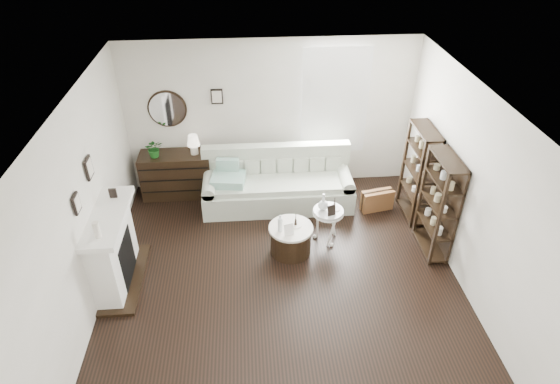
{
  "coord_description": "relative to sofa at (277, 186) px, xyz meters",
  "views": [
    {
      "loc": [
        -0.42,
        -4.72,
        4.8
      ],
      "look_at": [
        0.01,
        0.8,
        1.06
      ],
      "focal_mm": 30.0,
      "sensor_mm": 36.0,
      "label": 1
    }
  ],
  "objects": [
    {
      "name": "room",
      "position": [
        0.67,
        0.62,
        1.27
      ],
      "size": [
        5.5,
        5.5,
        5.5
      ],
      "color": "black",
      "rests_on": "ground"
    },
    {
      "name": "fireplace",
      "position": [
        -2.38,
        -1.78,
        0.21
      ],
      "size": [
        0.5,
        1.4,
        1.84
      ],
      "color": "white",
      "rests_on": "ground"
    },
    {
      "name": "shelf_unit_far",
      "position": [
        2.27,
        -0.53,
        0.47
      ],
      "size": [
        0.3,
        0.8,
        1.6
      ],
      "color": "black",
      "rests_on": "ground"
    },
    {
      "name": "shelf_unit_near",
      "position": [
        2.27,
        -1.43,
        0.47
      ],
      "size": [
        0.3,
        0.8,
        1.6
      ],
      "color": "black",
      "rests_on": "ground"
    },
    {
      "name": "sofa",
      "position": [
        0.0,
        0.0,
        0.0
      ],
      "size": [
        2.56,
        0.89,
        1.0
      ],
      "color": "#9EA896",
      "rests_on": "ground"
    },
    {
      "name": "quilt",
      "position": [
        -0.84,
        -0.13,
        0.25
      ],
      "size": [
        0.6,
        0.52,
        0.14
      ],
      "primitive_type": "cube",
      "rotation": [
        0.0,
        0.0,
        -0.13
      ],
      "color": "#278F5F",
      "rests_on": "sofa"
    },
    {
      "name": "suitcase",
      "position": [
        1.7,
        -0.37,
        -0.15
      ],
      "size": [
        0.58,
        0.29,
        0.37
      ],
      "primitive_type": "cube",
      "rotation": [
        0.0,
        0.0,
        0.2
      ],
      "color": "brown",
      "rests_on": "ground"
    },
    {
      "name": "dresser",
      "position": [
        -1.77,
        0.39,
        0.08
      ],
      "size": [
        1.22,
        0.52,
        0.82
      ],
      "color": "black",
      "rests_on": "ground"
    },
    {
      "name": "table_lamp",
      "position": [
        -1.41,
        0.39,
        0.66
      ],
      "size": [
        0.26,
        0.26,
        0.35
      ],
      "primitive_type": null,
      "rotation": [
        0.0,
        0.0,
        -0.16
      ],
      "color": "white",
      "rests_on": "dresser"
    },
    {
      "name": "potted_plant",
      "position": [
        -2.07,
        0.34,
        0.65
      ],
      "size": [
        0.34,
        0.31,
        0.33
      ],
      "primitive_type": "imported",
      "rotation": [
        0.0,
        0.0,
        0.21
      ],
      "color": "#185719",
      "rests_on": "dresser"
    },
    {
      "name": "drum_table",
      "position": [
        0.11,
        -1.35,
        -0.09
      ],
      "size": [
        0.67,
        0.67,
        0.47
      ],
      "rotation": [
        0.0,
        0.0,
        -0.05
      ],
      "color": "black",
      "rests_on": "ground"
    },
    {
      "name": "pedestal_table",
      "position": [
        0.7,
        -1.11,
        0.2
      ],
      "size": [
        0.48,
        0.48,
        0.58
      ],
      "rotation": [
        0.0,
        0.0,
        0.29
      ],
      "color": "silver",
      "rests_on": "ground"
    },
    {
      "name": "eiffel_drum",
      "position": [
        0.18,
        -1.3,
        0.23
      ],
      "size": [
        0.12,
        0.12,
        0.18
      ],
      "primitive_type": null,
      "rotation": [
        0.0,
        0.0,
        0.12
      ],
      "color": "black",
      "rests_on": "drum_table"
    },
    {
      "name": "bottle_drum",
      "position": [
        -0.06,
        -1.42,
        0.28
      ],
      "size": [
        0.07,
        0.07,
        0.29
      ],
      "primitive_type": "cylinder",
      "color": "silver",
      "rests_on": "drum_table"
    },
    {
      "name": "card_frame_drum",
      "position": [
        0.06,
        -1.51,
        0.23
      ],
      "size": [
        0.15,
        0.09,
        0.19
      ],
      "primitive_type": "cube",
      "rotation": [
        -0.21,
        0.0,
        0.24
      ],
      "color": "white",
      "rests_on": "drum_table"
    },
    {
      "name": "eiffel_ped",
      "position": [
        0.8,
        -1.08,
        0.34
      ],
      "size": [
        0.12,
        0.12,
        0.18
      ],
      "primitive_type": null,
      "rotation": [
        0.0,
        0.0,
        -0.13
      ],
      "color": "black",
      "rests_on": "pedestal_table"
    },
    {
      "name": "flask_ped",
      "position": [
        0.62,
        -1.09,
        0.39
      ],
      "size": [
        0.15,
        0.15,
        0.28
      ],
      "primitive_type": null,
      "color": "silver",
      "rests_on": "pedestal_table"
    },
    {
      "name": "card_frame_ped",
      "position": [
        0.72,
        -1.24,
        0.33
      ],
      "size": [
        0.14,
        0.09,
        0.17
      ],
      "primitive_type": "cube",
      "rotation": [
        -0.21,
        0.0,
        0.31
      ],
      "color": "black",
      "rests_on": "pedestal_table"
    }
  ]
}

